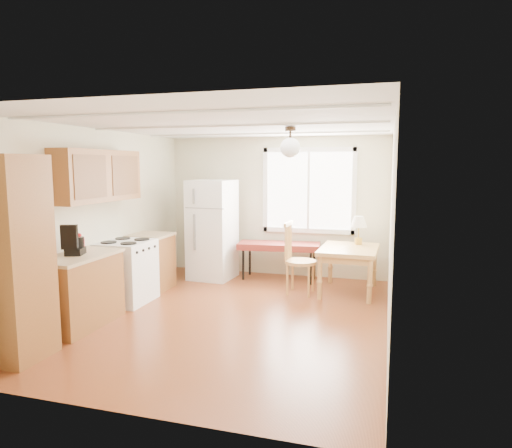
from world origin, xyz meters
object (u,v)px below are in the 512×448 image
at_px(bench, 279,247).
at_px(dining_table, 349,254).
at_px(refrigerator, 212,230).
at_px(chair, 294,253).

height_order(bench, dining_table, dining_table).
distance_m(refrigerator, chair, 1.68).
height_order(dining_table, chair, chair).
bearing_deg(dining_table, refrigerator, 175.01).
xyz_separation_m(refrigerator, bench, (1.15, 0.22, -0.29)).
distance_m(dining_table, chair, 0.86).
height_order(refrigerator, bench, refrigerator).
bearing_deg(dining_table, chair, -160.91).
xyz_separation_m(bench, dining_table, (1.24, -0.51, 0.04)).
distance_m(bench, dining_table, 1.34).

